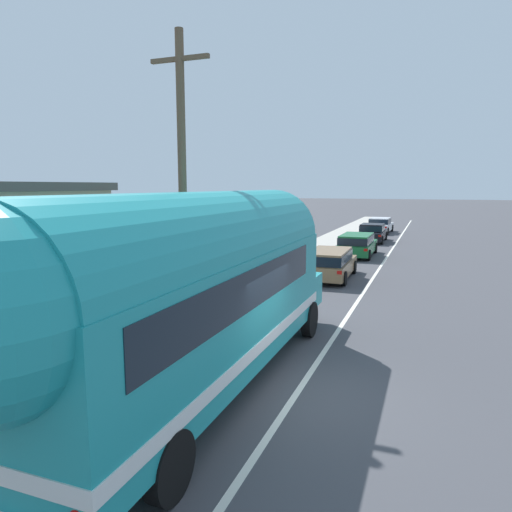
# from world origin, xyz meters

# --- Properties ---
(ground_plane) EXTENTS (300.00, 300.00, 0.00)m
(ground_plane) POSITION_xyz_m (0.00, 0.00, 0.00)
(ground_plane) COLOR #424247
(lane_markings) EXTENTS (3.85, 80.00, 0.01)m
(lane_markings) POSITION_xyz_m (-1.72, 12.00, 0.00)
(lane_markings) COLOR silver
(lane_markings) RESTS_ON ground
(sidewalk_slab) EXTENTS (2.37, 90.00, 0.15)m
(sidewalk_slab) POSITION_xyz_m (-4.91, 10.00, 0.07)
(sidewalk_slab) COLOR #ADA89E
(sidewalk_slab) RESTS_ON ground
(utility_pole) EXTENTS (1.80, 0.24, 8.50)m
(utility_pole) POSITION_xyz_m (-4.32, 3.09, 4.42)
(utility_pole) COLOR brown
(utility_pole) RESTS_ON ground
(painted_bus) EXTENTS (2.64, 12.02, 4.12)m
(painted_bus) POSITION_xyz_m (-1.86, -0.99, 2.30)
(painted_bus) COLOR teal
(painted_bus) RESTS_ON ground
(car_lead) EXTENTS (2.02, 4.51, 1.37)m
(car_lead) POSITION_xyz_m (-1.87, 12.06, 0.79)
(car_lead) COLOR olive
(car_lead) RESTS_ON ground
(car_second) EXTENTS (1.99, 4.65, 1.37)m
(car_second) POSITION_xyz_m (-1.76, 19.53, 0.79)
(car_second) COLOR #196633
(car_second) RESTS_ON ground
(car_third) EXTENTS (1.94, 4.54, 1.37)m
(car_third) POSITION_xyz_m (-1.81, 27.55, 0.74)
(car_third) COLOR black
(car_third) RESTS_ON ground
(car_fourth) EXTENTS (2.10, 4.77, 1.37)m
(car_fourth) POSITION_xyz_m (-2.00, 34.92, 0.74)
(car_fourth) COLOR white
(car_fourth) RESTS_ON ground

